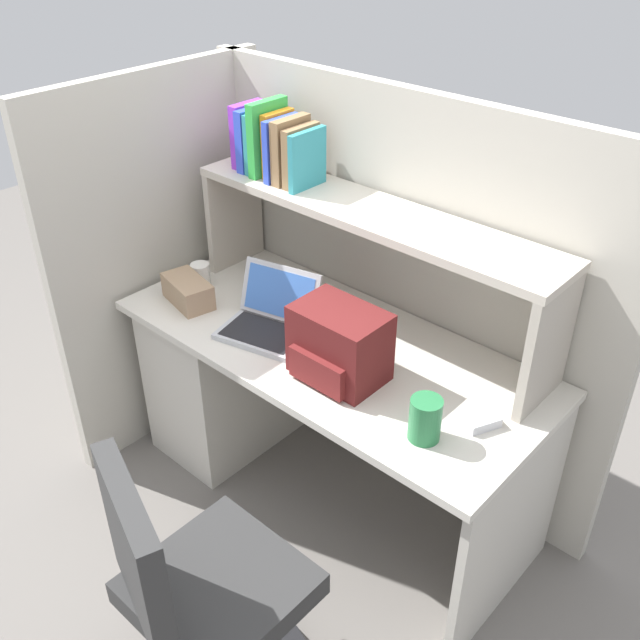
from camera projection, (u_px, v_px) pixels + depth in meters
ground_plane at (328, 489)px, 2.92m from camera, size 8.00×8.00×0.00m
desk at (258, 372)px, 2.92m from camera, size 1.60×0.70×0.73m
cubicle_partition_rear at (395, 291)px, 2.73m from camera, size 1.84×0.05×1.55m
cubicle_partition_left at (168, 261)px, 2.95m from camera, size 0.05×1.06×1.55m
overhead_hutch at (369, 234)px, 2.46m from camera, size 1.44×0.28×0.45m
reference_books_on_shelf at (274, 144)px, 2.59m from camera, size 0.35×0.18×0.27m
laptop at (270, 318)px, 2.56m from camera, size 0.36×0.33×0.22m
backpack at (338, 345)px, 2.30m from camera, size 0.30×0.22×0.25m
computer_mouse at (482, 422)px, 2.14m from camera, size 0.10×0.12×0.03m
paper_cup at (201, 275)px, 2.84m from camera, size 0.08×0.08×0.10m
tissue_box at (188, 291)px, 2.73m from camera, size 0.24×0.16×0.10m
snack_canister at (425, 419)px, 2.07m from camera, size 0.10×0.10×0.14m
office_chair at (202, 609)px, 2.00m from camera, size 0.52×0.54×0.93m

